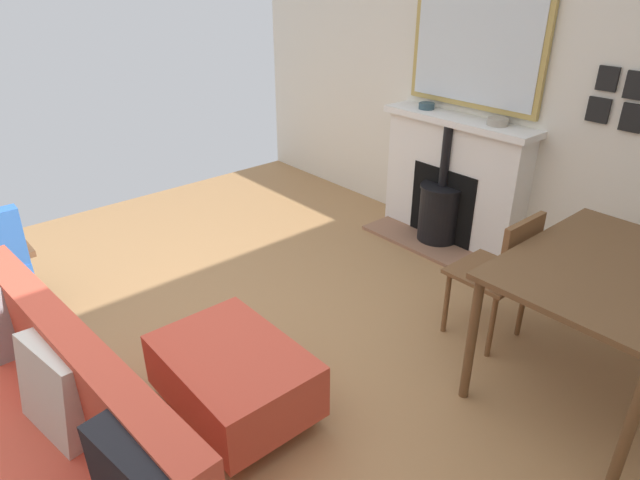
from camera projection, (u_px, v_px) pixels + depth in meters
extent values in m
cube|color=#A87A4C|center=(158.00, 385.00, 3.03)|extent=(5.70, 5.22, 0.01)
cube|color=silver|center=(492.00, 61.00, 4.06)|extent=(0.12, 5.22, 2.84)
cube|color=#93664C|center=(426.00, 245.00, 4.49)|extent=(0.32, 1.14, 0.03)
cube|color=white|center=(453.00, 183.00, 4.44)|extent=(0.23, 1.20, 0.97)
cube|color=black|center=(444.00, 204.00, 4.45)|extent=(0.06, 0.60, 0.59)
cylinder|color=black|center=(440.00, 214.00, 4.46)|extent=(0.33, 0.33, 0.44)
cylinder|color=black|center=(442.00, 187.00, 4.36)|extent=(0.35, 0.35, 0.02)
cylinder|color=black|center=(446.00, 157.00, 4.25)|extent=(0.07, 0.07, 0.47)
cube|color=white|center=(458.00, 121.00, 4.19)|extent=(0.28, 1.28, 0.05)
cube|color=tan|center=(476.00, 46.00, 4.03)|extent=(0.04, 1.13, 0.88)
cube|color=silver|center=(475.00, 47.00, 4.01)|extent=(0.01, 1.05, 0.80)
cylinder|color=#334C56|center=(427.00, 106.00, 4.41)|extent=(0.13, 0.13, 0.05)
torus|color=#334C56|center=(427.00, 104.00, 4.40)|extent=(0.13, 0.13, 0.01)
cylinder|color=#9E9384|center=(498.00, 122.00, 3.97)|extent=(0.15, 0.15, 0.05)
torus|color=#9E9384|center=(498.00, 119.00, 3.96)|extent=(0.15, 0.15, 0.01)
cylinder|color=#B2B2B7|center=(30.00, 387.00, 2.94)|extent=(0.04, 0.04, 0.10)
cube|color=#D14C38|center=(76.00, 370.00, 2.20)|extent=(0.25, 1.86, 0.40)
cube|color=beige|center=(55.00, 391.00, 2.13)|extent=(0.22, 0.40, 0.39)
cylinder|color=#B2B2B7|center=(166.00, 391.00, 2.92)|extent=(0.03, 0.03, 0.09)
cylinder|color=#B2B2B7|center=(233.00, 466.00, 2.48)|extent=(0.03, 0.03, 0.09)
cylinder|color=#B2B2B7|center=(239.00, 355.00, 3.18)|extent=(0.03, 0.03, 0.09)
cylinder|color=#B2B2B7|center=(310.00, 418.00, 2.75)|extent=(0.03, 0.03, 0.09)
cube|color=#D14C38|center=(233.00, 375.00, 2.75)|extent=(0.57, 0.81, 0.29)
cube|color=brown|center=(11.00, 269.00, 3.81)|extent=(0.04, 0.04, 0.36)
cube|color=brown|center=(31.00, 297.00, 3.48)|extent=(0.04, 0.04, 0.36)
cube|color=brown|center=(20.00, 240.00, 3.55)|extent=(0.04, 0.53, 0.04)
cylinder|color=brown|center=(575.00, 271.00, 3.42)|extent=(0.05, 0.05, 0.72)
cylinder|color=brown|center=(471.00, 341.00, 2.79)|extent=(0.05, 0.05, 0.72)
cylinder|color=brown|center=(630.00, 428.00, 2.27)|extent=(0.05, 0.05, 0.72)
cube|color=brown|center=(615.00, 270.00, 2.67)|extent=(1.18, 0.87, 0.03)
cylinder|color=brown|center=(477.00, 285.00, 3.56)|extent=(0.03, 0.03, 0.43)
cylinder|color=brown|center=(446.00, 303.00, 3.37)|extent=(0.03, 0.03, 0.43)
cylinder|color=brown|center=(522.00, 306.00, 3.34)|extent=(0.03, 0.03, 0.43)
cylinder|color=brown|center=(492.00, 326.00, 3.15)|extent=(0.03, 0.03, 0.43)
cube|color=brown|center=(489.00, 273.00, 3.26)|extent=(0.40, 0.40, 0.02)
cube|color=brown|center=(521.00, 252.00, 3.05)|extent=(0.36, 0.04, 0.39)
cube|color=black|center=(608.00, 79.00, 3.42)|extent=(0.02, 0.13, 0.15)
cube|color=black|center=(636.00, 85.00, 3.31)|extent=(0.02, 0.13, 0.16)
cube|color=black|center=(598.00, 110.00, 3.52)|extent=(0.02, 0.14, 0.15)
cube|color=black|center=(632.00, 118.00, 3.38)|extent=(0.02, 0.13, 0.17)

